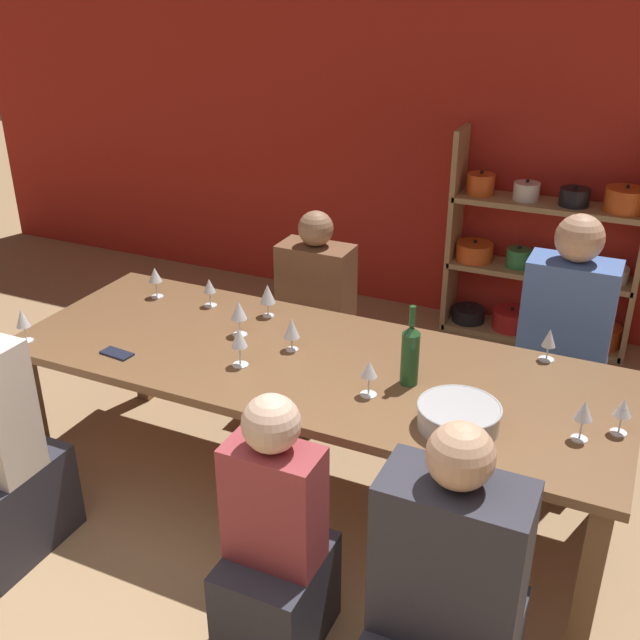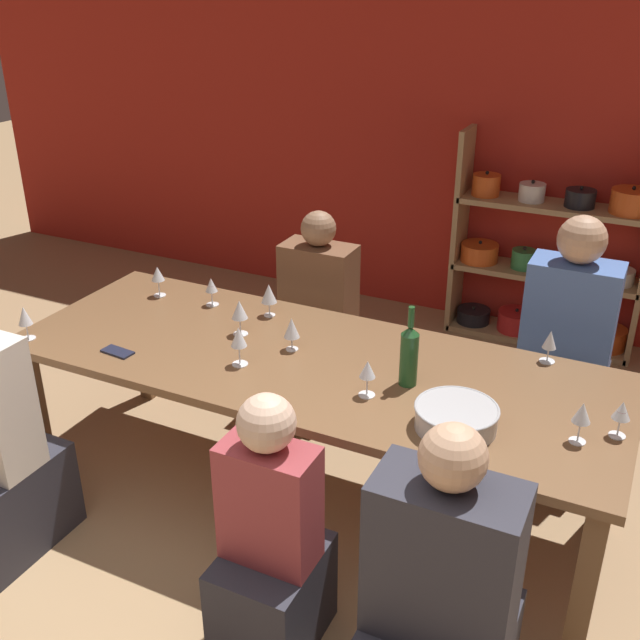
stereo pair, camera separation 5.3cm
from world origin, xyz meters
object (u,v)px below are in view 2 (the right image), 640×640
at_px(wine_glass_white_a, 158,275).
at_px(wine_glass_red_f, 292,329).
at_px(wine_glass_empty_c, 582,414).
at_px(person_far_a, 561,375).
at_px(wine_bottle_green, 409,354).
at_px(person_far_b, 319,335).
at_px(dining_table, 310,374).
at_px(wine_glass_red_e, 550,341).
at_px(person_near_a, 271,556).
at_px(mixing_bowl, 456,417).
at_px(wine_glass_red_a, 211,286).
at_px(wine_glass_red_b, 25,317).
at_px(person_near_c, 437,627).
at_px(wine_glass_empty_b, 239,310).
at_px(wine_glass_red_c, 269,294).
at_px(wine_glass_empty_d, 367,371).
at_px(wine_glass_empty_a, 239,338).
at_px(cell_phone, 118,352).
at_px(wine_glass_red_d, 622,412).
at_px(shelf_unit, 548,266).

distance_m(wine_glass_white_a, wine_glass_red_f, 0.95).
height_order(wine_glass_empty_c, person_far_a, person_far_a).
height_order(wine_bottle_green, person_far_b, person_far_b).
xyz_separation_m(dining_table, wine_bottle_green, (0.46, -0.01, 0.21)).
relative_size(wine_glass_red_e, person_near_a, 0.14).
xyz_separation_m(mixing_bowl, wine_bottle_green, (-0.28, 0.23, 0.09)).
bearing_deg(wine_glass_red_a, dining_table, -22.99).
xyz_separation_m(wine_glass_red_b, person_near_c, (2.17, -0.48, -0.45)).
height_order(wine_glass_empty_b, wine_glass_white_a, wine_glass_empty_b).
bearing_deg(mixing_bowl, wine_glass_empty_c, 14.19).
bearing_deg(person_near_c, wine_glass_red_c, 136.86).
bearing_deg(wine_glass_red_a, wine_glass_empty_c, -13.23).
bearing_deg(wine_bottle_green, wine_glass_empty_d, -126.29).
xyz_separation_m(wine_glass_empty_a, wine_glass_red_f, (0.14, 0.22, -0.02)).
relative_size(wine_bottle_green, wine_glass_red_a, 2.38).
xyz_separation_m(mixing_bowl, person_far_a, (0.24, 1.10, -0.33)).
bearing_deg(wine_glass_empty_b, wine_glass_red_e, 14.86).
height_order(wine_glass_red_a, wine_glass_empty_c, wine_glass_empty_c).
relative_size(mixing_bowl, wine_bottle_green, 0.91).
xyz_separation_m(wine_glass_red_b, wine_glass_red_f, (1.16, 0.44, -0.01)).
relative_size(wine_glass_red_f, person_near_a, 0.15).
bearing_deg(wine_glass_empty_b, person_far_b, 87.15).
distance_m(wine_glass_red_e, wine_glass_red_f, 1.14).
xyz_separation_m(wine_glass_empty_b, wine_glass_empty_d, (0.75, -0.25, -0.01)).
distance_m(wine_glass_empty_a, wine_glass_red_e, 1.36).
relative_size(wine_glass_empty_b, wine_glass_red_f, 1.11).
bearing_deg(wine_bottle_green, wine_glass_red_b, -167.59).
relative_size(wine_glass_red_e, cell_phone, 0.97).
bearing_deg(wine_glass_empty_a, wine_glass_red_f, 58.04).
distance_m(mixing_bowl, wine_glass_white_a, 1.85).
distance_m(wine_glass_red_d, person_far_a, 1.02).
xyz_separation_m(mixing_bowl, wine_glass_red_c, (-1.13, 0.57, 0.06)).
distance_m(wine_glass_red_e, person_near_c, 1.39).
bearing_deg(wine_glass_red_b, wine_glass_white_a, 70.13).
relative_size(wine_glass_empty_b, person_far_a, 0.13).
bearing_deg(shelf_unit, wine_glass_empty_c, -77.80).
distance_m(wine_glass_red_a, person_near_a, 1.54).
relative_size(mixing_bowl, wine_glass_empty_d, 2.02).
xyz_separation_m(mixing_bowl, wine_glass_white_a, (-1.77, 0.53, 0.07)).
height_order(wine_glass_red_a, wine_glass_red_e, wine_glass_red_e).
distance_m(wine_bottle_green, wine_glass_red_d, 0.83).
bearing_deg(person_near_a, wine_bottle_green, 74.79).
relative_size(person_far_a, person_near_c, 1.11).
bearing_deg(wine_glass_red_e, wine_glass_empty_b, -165.14).
bearing_deg(wine_glass_red_f, person_near_c, -42.55).
height_order(person_far_b, person_near_c, person_near_c).
relative_size(wine_glass_white_a, person_far_b, 0.14).
bearing_deg(wine_glass_red_d, person_near_a, -143.52).
xyz_separation_m(wine_glass_red_b, person_near_a, (1.52, -0.42, -0.47)).
height_order(shelf_unit, wine_glass_red_e, shelf_unit).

